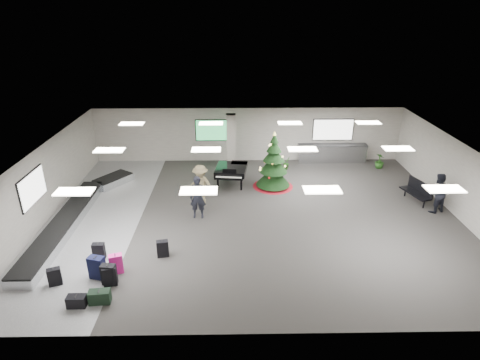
{
  "coord_description": "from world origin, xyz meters",
  "views": [
    {
      "loc": [
        -0.87,
        -15.72,
        8.65
      ],
      "look_at": [
        -0.58,
        1.0,
        1.31
      ],
      "focal_mm": 30.0,
      "sensor_mm": 36.0,
      "label": 1
    }
  ],
  "objects_px": {
    "traveler_a": "(198,197)",
    "potted_plant_right": "(380,161)",
    "grand_piano": "(231,170)",
    "potted_plant_left": "(287,163)",
    "traveler_bench": "(437,193)",
    "traveler_b": "(201,185)",
    "bench": "(418,191)",
    "service_counter": "(332,153)",
    "christmas_tree": "(273,168)",
    "baggage_carousel": "(75,214)",
    "pink_suitcase": "(116,264)"
  },
  "relations": [
    {
      "from": "traveler_a",
      "to": "traveler_b",
      "type": "height_order",
      "value": "traveler_b"
    },
    {
      "from": "bench",
      "to": "christmas_tree",
      "type": "bearing_deg",
      "value": 147.67
    },
    {
      "from": "bench",
      "to": "traveler_a",
      "type": "xyz_separation_m",
      "value": [
        -10.27,
        -1.32,
        0.38
      ]
    },
    {
      "from": "grand_piano",
      "to": "potted_plant_left",
      "type": "xyz_separation_m",
      "value": [
        3.16,
        2.12,
        -0.44
      ]
    },
    {
      "from": "baggage_carousel",
      "to": "grand_piano",
      "type": "distance_m",
      "value": 7.71
    },
    {
      "from": "baggage_carousel",
      "to": "christmas_tree",
      "type": "relative_size",
      "value": 3.28
    },
    {
      "from": "traveler_a",
      "to": "potted_plant_right",
      "type": "distance_m",
      "value": 11.44
    },
    {
      "from": "traveler_b",
      "to": "bench",
      "type": "bearing_deg",
      "value": 27.96
    },
    {
      "from": "baggage_carousel",
      "to": "grand_piano",
      "type": "height_order",
      "value": "grand_piano"
    },
    {
      "from": "service_counter",
      "to": "pink_suitcase",
      "type": "distance_m",
      "value": 14.63
    },
    {
      "from": "traveler_bench",
      "to": "bench",
      "type": "bearing_deg",
      "value": -89.64
    },
    {
      "from": "bench",
      "to": "baggage_carousel",
      "type": "bearing_deg",
      "value": 168.53
    },
    {
      "from": "pink_suitcase",
      "to": "traveler_a",
      "type": "bearing_deg",
      "value": 40.25
    },
    {
      "from": "potted_plant_right",
      "to": "service_counter",
      "type": "bearing_deg",
      "value": 156.89
    },
    {
      "from": "pink_suitcase",
      "to": "bench",
      "type": "bearing_deg",
      "value": 5.49
    },
    {
      "from": "baggage_carousel",
      "to": "potted_plant_left",
      "type": "bearing_deg",
      "value": 29.4
    },
    {
      "from": "baggage_carousel",
      "to": "potted_plant_right",
      "type": "bearing_deg",
      "value": 20.26
    },
    {
      "from": "christmas_tree",
      "to": "potted_plant_right",
      "type": "distance_m",
      "value": 6.81
    },
    {
      "from": "baggage_carousel",
      "to": "potted_plant_left",
      "type": "distance_m",
      "value": 11.48
    },
    {
      "from": "traveler_b",
      "to": "potted_plant_right",
      "type": "relative_size",
      "value": 2.23
    },
    {
      "from": "baggage_carousel",
      "to": "bench",
      "type": "relative_size",
      "value": 5.61
    },
    {
      "from": "christmas_tree",
      "to": "traveler_b",
      "type": "height_order",
      "value": "christmas_tree"
    },
    {
      "from": "service_counter",
      "to": "bench",
      "type": "bearing_deg",
      "value": -62.25
    },
    {
      "from": "pink_suitcase",
      "to": "grand_piano",
      "type": "bearing_deg",
      "value": 45.0
    },
    {
      "from": "bench",
      "to": "traveler_a",
      "type": "distance_m",
      "value": 10.36
    },
    {
      "from": "potted_plant_right",
      "to": "potted_plant_left",
      "type": "bearing_deg",
      "value": -179.69
    },
    {
      "from": "traveler_bench",
      "to": "potted_plant_right",
      "type": "xyz_separation_m",
      "value": [
        -0.71,
        5.31,
        -0.49
      ]
    },
    {
      "from": "baggage_carousel",
      "to": "potted_plant_right",
      "type": "height_order",
      "value": "potted_plant_right"
    },
    {
      "from": "grand_piano",
      "to": "bench",
      "type": "height_order",
      "value": "grand_piano"
    },
    {
      "from": "service_counter",
      "to": "traveler_bench",
      "type": "relative_size",
      "value": 2.18
    },
    {
      "from": "bench",
      "to": "potted_plant_left",
      "type": "bearing_deg",
      "value": 126.55
    },
    {
      "from": "christmas_tree",
      "to": "bench",
      "type": "relative_size",
      "value": 1.71
    },
    {
      "from": "grand_piano",
      "to": "potted_plant_left",
      "type": "distance_m",
      "value": 3.83
    },
    {
      "from": "pink_suitcase",
      "to": "baggage_carousel",
      "type": "bearing_deg",
      "value": 108.89
    },
    {
      "from": "service_counter",
      "to": "traveler_a",
      "type": "xyz_separation_m",
      "value": [
        -7.43,
        -6.71,
        0.42
      ]
    },
    {
      "from": "traveler_bench",
      "to": "traveler_b",
      "type": "bearing_deg",
      "value": -25.99
    },
    {
      "from": "baggage_carousel",
      "to": "traveler_bench",
      "type": "xyz_separation_m",
      "value": [
        16.06,
        0.35,
        0.72
      ]
    },
    {
      "from": "grand_piano",
      "to": "potted_plant_left",
      "type": "bearing_deg",
      "value": 40.89
    },
    {
      "from": "potted_plant_right",
      "to": "christmas_tree",
      "type": "bearing_deg",
      "value": -159.18
    },
    {
      "from": "christmas_tree",
      "to": "traveler_b",
      "type": "relative_size",
      "value": 1.51
    },
    {
      "from": "traveler_bench",
      "to": "pink_suitcase",
      "type": "bearing_deg",
      "value": -2.79
    },
    {
      "from": "traveler_a",
      "to": "traveler_bench",
      "type": "bearing_deg",
      "value": 3.58
    },
    {
      "from": "pink_suitcase",
      "to": "traveler_a",
      "type": "xyz_separation_m",
      "value": [
        2.56,
        3.97,
        0.6
      ]
    },
    {
      "from": "baggage_carousel",
      "to": "bench",
      "type": "height_order",
      "value": "bench"
    },
    {
      "from": "traveler_a",
      "to": "service_counter",
      "type": "bearing_deg",
      "value": 43.9
    },
    {
      "from": "baggage_carousel",
      "to": "pink_suitcase",
      "type": "xyz_separation_m",
      "value": [
        2.85,
        -3.95,
        0.15
      ]
    },
    {
      "from": "grand_piano",
      "to": "traveler_bench",
      "type": "distance_m",
      "value": 9.75
    },
    {
      "from": "christmas_tree",
      "to": "traveler_b",
      "type": "xyz_separation_m",
      "value": [
        -3.57,
        -1.94,
        -0.04
      ]
    },
    {
      "from": "traveler_a",
      "to": "potted_plant_left",
      "type": "relative_size",
      "value": 2.64
    },
    {
      "from": "baggage_carousel",
      "to": "service_counter",
      "type": "xyz_separation_m",
      "value": [
        12.84,
        6.73,
        0.33
      ]
    }
  ]
}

